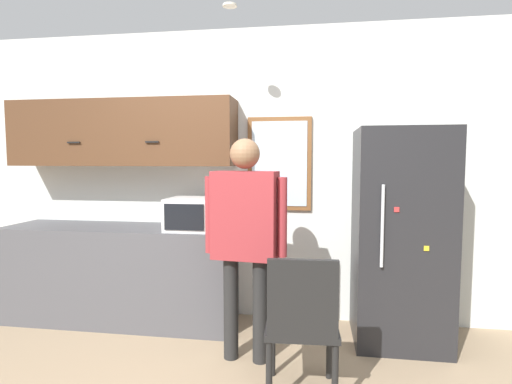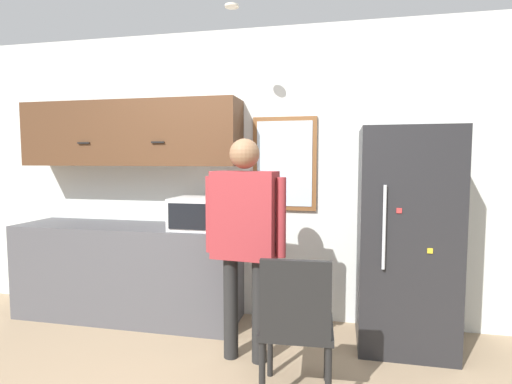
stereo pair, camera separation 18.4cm
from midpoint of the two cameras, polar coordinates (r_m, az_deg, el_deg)
The scene contains 9 objects.
back_wall at distance 3.78m, azimuth -2.60°, elevation 2.42°, with size 6.00×0.06×2.70m.
counter at distance 4.01m, azimuth -20.05°, elevation -10.90°, with size 2.12×0.59×0.88m.
upper_cabinets at distance 3.97m, azimuth -19.80°, elevation 7.89°, with size 2.12×0.39×0.60m.
microwave at distance 3.54m, azimuth -10.01°, elevation -3.11°, with size 0.48×0.41×0.28m.
person at distance 2.92m, azimuth -3.37°, elevation -4.97°, with size 0.62×0.27×1.65m.
refrigerator at distance 3.44m, azimuth 18.45°, elevation -6.05°, with size 0.72×0.70×1.74m.
chair at distance 2.57m, azimuth 4.44°, elevation -17.83°, with size 0.47×0.47×0.92m.
window at distance 3.69m, azimuth 1.93°, elevation 4.05°, with size 0.59×0.05×0.86m.
ceiling_light at distance 3.40m, azimuth -5.48°, elevation 25.02°, with size 0.11×0.11×0.01m.
Camera 1 is at (0.64, -1.95, 1.49)m, focal length 28.00 mm.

